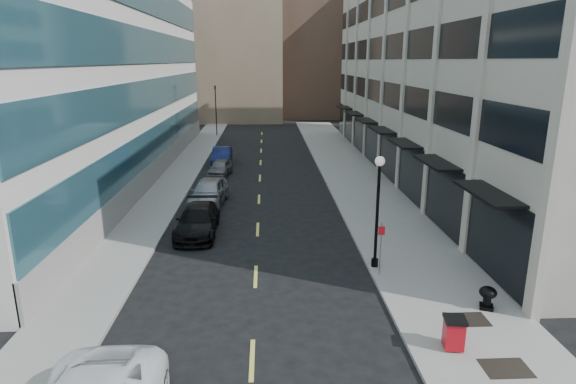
{
  "coord_description": "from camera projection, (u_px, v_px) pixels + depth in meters",
  "views": [
    {
      "loc": [
        0.52,
        -11.13,
        9.04
      ],
      "look_at": [
        1.55,
        11.26,
        2.88
      ],
      "focal_mm": 30.0,
      "sensor_mm": 36.0,
      "label": 1
    }
  ],
  "objects": [
    {
      "name": "lamppost",
      "position": [
        378.0,
        202.0,
        20.68
      ],
      "size": [
        0.43,
        0.43,
        5.11
      ],
      "color": "black",
      "rests_on": "sidewalk_right"
    },
    {
      "name": "car_black_pickup",
      "position": [
        197.0,
        221.0,
        25.71
      ],
      "size": [
        2.13,
        5.16,
        1.49
      ],
      "primitive_type": "imported",
      "rotation": [
        0.0,
        0.0,
        0.01
      ],
      "color": "black",
      "rests_on": "ground"
    },
    {
      "name": "trash_bin",
      "position": [
        454.0,
        332.0,
        15.21
      ],
      "size": [
        0.75,
        0.79,
        1.08
      ],
      "rotation": [
        0.0,
        0.0,
        -0.15
      ],
      "color": "#B20B15",
      "rests_on": "sidewalk_right"
    },
    {
      "name": "car_blue_sedan",
      "position": [
        222.0,
        156.0,
        43.09
      ],
      "size": [
        1.6,
        4.53,
        1.49
      ],
      "primitive_type": "imported",
      "rotation": [
        0.0,
        0.0,
        -0.0
      ],
      "color": "#131B4A",
      "rests_on": "ground"
    },
    {
      "name": "traffic_signal",
      "position": [
        215.0,
        89.0,
        57.57
      ],
      "size": [
        0.66,
        0.66,
        6.98
      ],
      "color": "black",
      "rests_on": "ground"
    },
    {
      "name": "skyline_tan_near",
      "position": [
        236.0,
        27.0,
        74.7
      ],
      "size": [
        14.0,
        18.0,
        28.0
      ],
      "primitive_type": "cube",
      "color": "#887359",
      "rests_on": "ground"
    },
    {
      "name": "sidewalk_right",
      "position": [
        369.0,
        197.0,
        32.67
      ],
      "size": [
        5.0,
        80.0,
        0.15
      ],
      "primitive_type": "cube",
      "color": "gray",
      "rests_on": "ground"
    },
    {
      "name": "car_grey_sedan",
      "position": [
        220.0,
        168.0,
        38.78
      ],
      "size": [
        2.01,
        3.97,
        1.3
      ],
      "primitive_type": "imported",
      "rotation": [
        0.0,
        0.0,
        -0.13
      ],
      "color": "slate",
      "rests_on": "ground"
    },
    {
      "name": "urn_planter",
      "position": [
        488.0,
        295.0,
        17.67
      ],
      "size": [
        0.63,
        0.63,
        0.87
      ],
      "rotation": [
        0.0,
        0.0,
        -0.39
      ],
      "color": "black",
      "rests_on": "sidewalk_right"
    },
    {
      "name": "skyline_tan_far",
      "position": [
        182.0,
        49.0,
        84.68
      ],
      "size": [
        12.0,
        14.0,
        22.0
      ],
      "primitive_type": "cube",
      "color": "#887359",
      "rests_on": "ground"
    },
    {
      "name": "sidewalk_left",
      "position": [
        161.0,
        199.0,
        32.04
      ],
      "size": [
        3.0,
        80.0,
        0.15
      ],
      "primitive_type": "cube",
      "color": "gray",
      "rests_on": "ground"
    },
    {
      "name": "grate_mid",
      "position": [
        506.0,
        368.0,
        14.35
      ],
      "size": [
        1.4,
        1.0,
        0.01
      ],
      "primitive_type": "cube",
      "color": "black",
      "rests_on": "sidewalk_right"
    },
    {
      "name": "sign_post",
      "position": [
        381.0,
        242.0,
        20.2
      ],
      "size": [
        0.28,
        0.06,
        2.35
      ],
      "rotation": [
        0.0,
        0.0,
        -0.05
      ],
      "color": "slate",
      "rests_on": "sidewalk_right"
    },
    {
      "name": "building_right",
      "position": [
        476.0,
        61.0,
        37.46
      ],
      "size": [
        15.3,
        46.5,
        18.25
      ],
      "color": "#BAB19D",
      "rests_on": "ground"
    },
    {
      "name": "road_centerline",
      "position": [
        258.0,
        213.0,
        29.46
      ],
      "size": [
        0.15,
        68.2,
        0.01
      ],
      "color": "#D8CC4C",
      "rests_on": "ground"
    },
    {
      "name": "grate_far",
      "position": [
        468.0,
        319.0,
        17.05
      ],
      "size": [
        1.4,
        1.0,
        0.01
      ],
      "primitive_type": "cube",
      "color": "black",
      "rests_on": "sidewalk_right"
    },
    {
      "name": "car_silver_sedan",
      "position": [
        209.0,
        192.0,
        30.92
      ],
      "size": [
        2.51,
        5.21,
        1.71
      ],
      "primitive_type": "imported",
      "rotation": [
        0.0,
        0.0,
        -0.1
      ],
      "color": "#909398",
      "rests_on": "ground"
    },
    {
      "name": "building_left",
      "position": [
        43.0,
        47.0,
        35.74
      ],
      "size": [
        16.14,
        46.0,
        20.0
      ],
      "color": "silver",
      "rests_on": "ground"
    },
    {
      "name": "skyline_brown",
      "position": [
        310.0,
        10.0,
        78.3
      ],
      "size": [
        12.0,
        16.0,
        34.0
      ],
      "primitive_type": "cube",
      "color": "brown",
      "rests_on": "ground"
    },
    {
      "name": "skyline_stone",
      "position": [
        377.0,
        54.0,
        74.82
      ],
      "size": [
        10.0,
        14.0,
        20.0
      ],
      "primitive_type": "cube",
      "color": "#BAB19D",
      "rests_on": "ground"
    }
  ]
}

